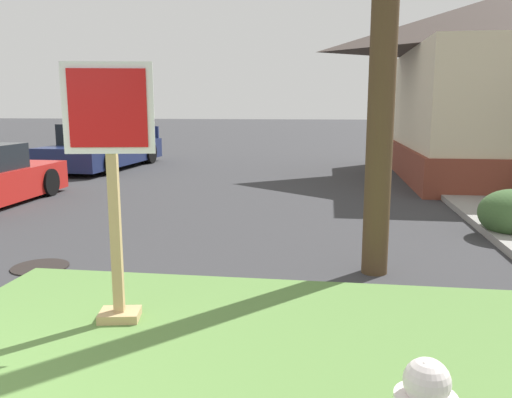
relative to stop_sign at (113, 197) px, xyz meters
The scene contains 4 objects.
grass_corner_patch 2.04m from the stop_sign, 38.39° to the right, with size 5.84×4.69×0.08m, color #567F3D.
stop_sign is the anchor object (origin of this frame).
manhole_cover 2.63m from the stop_sign, 137.60° to the left, with size 0.70×0.70×0.02m, color black.
pickup_truck_navy 12.93m from the stop_sign, 114.95° to the left, with size 2.23×5.43×1.48m.
Camera 1 is at (2.88, -1.79, 2.01)m, focal length 35.93 mm.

